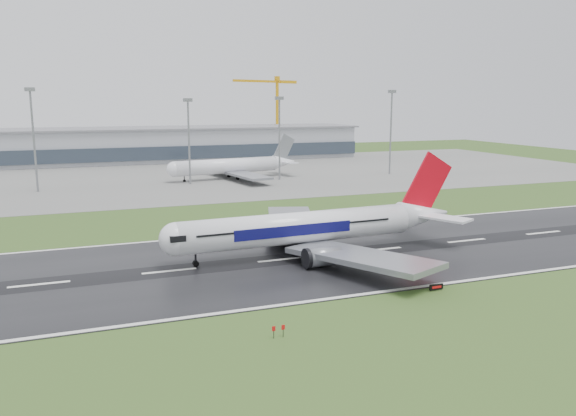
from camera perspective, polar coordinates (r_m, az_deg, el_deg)
name	(u,v)px	position (r m, az deg, el deg)	size (l,w,h in m)	color
ground	(169,272)	(97.93, -11.75, -6.22)	(520.00, 520.00, 0.00)	#2F4C1C
runway	(169,271)	(97.91, -11.75, -6.19)	(400.00, 45.00, 0.10)	black
apron	(115,178)	(220.04, -16.91, 2.85)	(400.00, 130.00, 0.08)	slate
terminal	(104,146)	(278.92, -17.86, 5.89)	(240.00, 36.00, 15.00)	#989BA3
main_airliner	(318,207)	(105.41, 3.01, 0.07)	(58.49, 55.70, 17.27)	white
parked_airliner	(232,158)	(209.78, -5.63, 4.99)	(51.67, 48.11, 15.15)	white
tower_crane	(277,115)	(310.91, -1.08, 9.24)	(41.50, 2.26, 41.23)	orange
runway_sign	(436,287)	(89.23, 14.56, -7.67)	(2.30, 0.26, 1.04)	black
floodmast_2	(34,143)	(193.54, -23.99, 5.99)	(0.64, 0.64, 30.91)	gray
floodmast_3	(189,144)	(196.84, -9.84, 6.34)	(0.64, 0.64, 27.77)	gray
floodmast_4	(279,140)	(205.40, -0.86, 6.76)	(0.64, 0.64, 28.42)	gray
floodmast_5	(391,134)	(224.81, 10.20, 7.26)	(0.64, 0.64, 31.00)	gray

